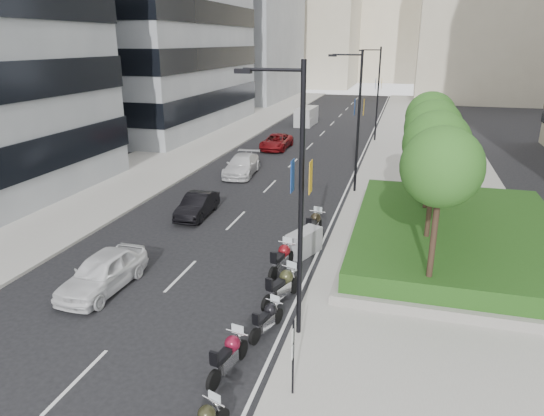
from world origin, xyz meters
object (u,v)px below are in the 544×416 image
at_px(parking_sign, 293,353).
at_px(car_c, 242,165).
at_px(motorcycle_6, 314,225).
at_px(car_a, 103,272).
at_px(motorcycle_1, 229,356).
at_px(car_b, 197,205).
at_px(motorcycle_4, 282,259).
at_px(lamp_post_0, 296,193).
at_px(lamp_post_2, 377,89).
at_px(motorcycle_3, 282,286).
at_px(motorcycle_5, 304,243).
at_px(delivery_van, 306,117).
at_px(car_d, 276,142).
at_px(motorcycle_2, 267,319).
at_px(lamp_post_1, 356,116).

height_order(parking_sign, car_c, parking_sign).
distance_m(motorcycle_6, car_a, 10.45).
bearing_deg(motorcycle_1, car_b, 38.15).
height_order(motorcycle_4, car_b, car_b).
distance_m(lamp_post_0, motorcycle_1, 5.29).
xyz_separation_m(motorcycle_1, car_a, (-6.65, 3.56, 0.16)).
xyz_separation_m(lamp_post_2, motorcycle_3, (-0.94, -32.93, -4.41)).
bearing_deg(lamp_post_0, motorcycle_3, 114.37).
relative_size(motorcycle_4, motorcycle_5, 1.16).
bearing_deg(delivery_van, motorcycle_4, -77.76).
distance_m(motorcycle_3, motorcycle_5, 4.48).
bearing_deg(car_b, parking_sign, -58.87).
height_order(motorcycle_5, car_d, car_d).
height_order(motorcycle_2, car_b, car_b).
xyz_separation_m(motorcycle_4, delivery_van, (-6.94, 38.54, 0.31)).
distance_m(motorcycle_6, car_c, 12.99).
xyz_separation_m(motorcycle_3, motorcycle_6, (-0.06, 6.70, -0.00)).
relative_size(lamp_post_1, motorcycle_4, 3.70).
bearing_deg(motorcycle_3, car_d, 35.94).
bearing_deg(motorcycle_6, motorcycle_4, 179.14).
distance_m(parking_sign, car_c, 24.19).
height_order(motorcycle_3, delivery_van, delivery_van).
bearing_deg(motorcycle_6, motorcycle_5, -174.58).
bearing_deg(motorcycle_2, car_a, 96.47).
bearing_deg(motorcycle_3, car_b, 61.74).
bearing_deg(car_c, motorcycle_5, -64.55).
relative_size(motorcycle_6, delivery_van, 0.50).
xyz_separation_m(motorcycle_2, delivery_van, (-7.59, 43.06, 0.42)).
relative_size(motorcycle_5, car_a, 0.47).
distance_m(car_b, car_d, 18.82).
bearing_deg(car_d, motorcycle_6, -69.24).
xyz_separation_m(motorcycle_5, car_d, (-7.34, 22.37, 0.09)).
bearing_deg(motorcycle_2, motorcycle_1, -176.53).
height_order(lamp_post_1, car_c, lamp_post_1).
height_order(lamp_post_0, car_c, lamp_post_0).
bearing_deg(car_d, motorcycle_5, -71.21).
bearing_deg(car_b, motorcycle_4, -43.80).
bearing_deg(motorcycle_3, motorcycle_6, 20.96).
relative_size(car_a, delivery_van, 0.90).
xyz_separation_m(parking_sign, car_c, (-9.14, 22.39, -0.72)).
distance_m(parking_sign, car_a, 9.68).
bearing_deg(lamp_post_1, car_b, -139.15).
distance_m(motorcycle_5, delivery_van, 37.17).
bearing_deg(motorcycle_4, motorcycle_5, -4.51).
relative_size(motorcycle_3, car_a, 0.53).
distance_m(motorcycle_5, car_d, 23.55).
bearing_deg(lamp_post_2, lamp_post_0, -90.00).
bearing_deg(car_c, delivery_van, 85.40).
distance_m(motorcycle_2, car_a, 7.28).
bearing_deg(lamp_post_2, delivery_van, 136.92).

